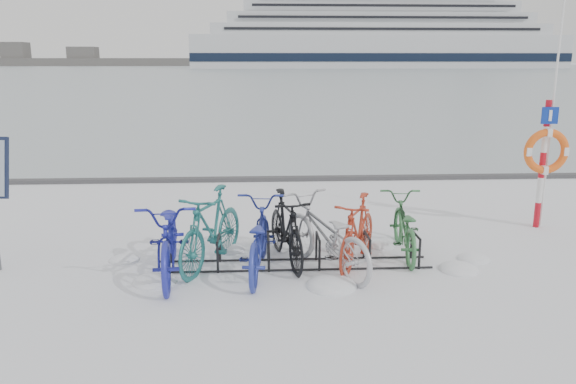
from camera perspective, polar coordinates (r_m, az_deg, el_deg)
name	(u,v)px	position (r m, az deg, el deg)	size (l,w,h in m)	color
ground	(293,266)	(8.27, 0.53, -7.49)	(900.00, 900.00, 0.00)	white
ice_sheet	(260,70)	(162.74, -2.91, 12.27)	(400.00, 298.00, 0.02)	#A9B5BF
quay_edge	(279,179)	(13.93, -0.96, 1.35)	(400.00, 0.25, 0.10)	#3F3F42
bike_rack	(293,254)	(8.21, 0.54, -6.31)	(4.00, 0.48, 0.46)	black
lifebuoy_station	(546,152)	(10.73, 24.72, 3.76)	(0.79, 0.23, 4.12)	#B70E1C
cruise_ferry	(375,34)	(200.63, 8.83, 15.53)	(125.17, 23.64, 41.13)	silver
bike_0	(170,234)	(7.98, -11.90, -4.21)	(0.76, 2.20, 1.15)	#20259C
bike_1	(211,226)	(8.21, -7.81, -3.47)	(0.55, 1.94, 1.17)	#206766
bike_2	(258,236)	(7.92, -3.10, -4.47)	(0.69, 1.99, 1.04)	navy
bike_3	(286,226)	(8.28, -0.20, -3.52)	(0.51, 1.79, 1.08)	black
bike_4	(326,233)	(7.99, 3.83, -4.16)	(0.72, 2.07, 1.08)	#ADAEB5
bike_5	(358,229)	(8.27, 7.08, -3.78)	(0.49, 1.73, 1.04)	#AD321E
bike_6	(404,224)	(8.80, 11.69, -3.22)	(0.63, 1.81, 0.95)	#336F3D
snow_drifts	(312,269)	(8.14, 2.40, -7.84)	(5.72, 2.14, 0.24)	white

